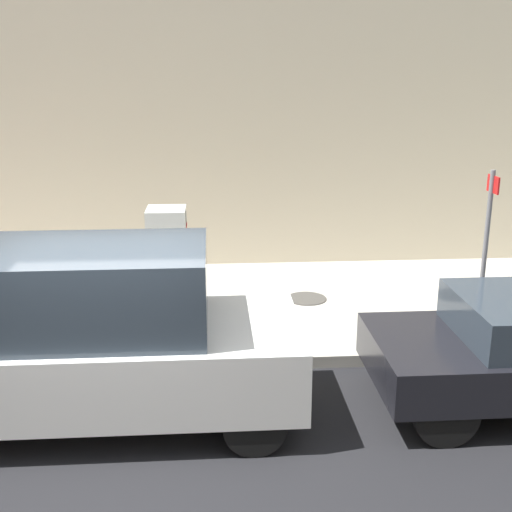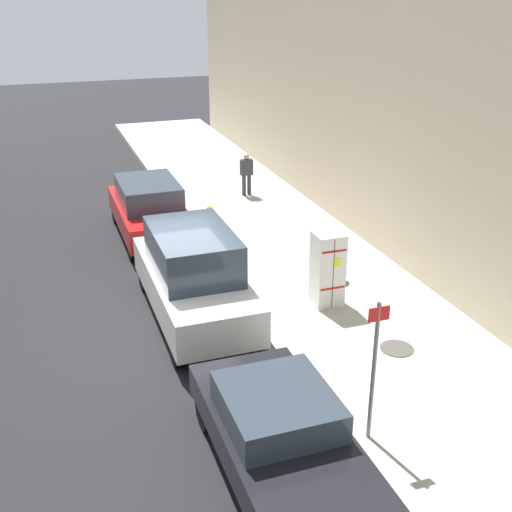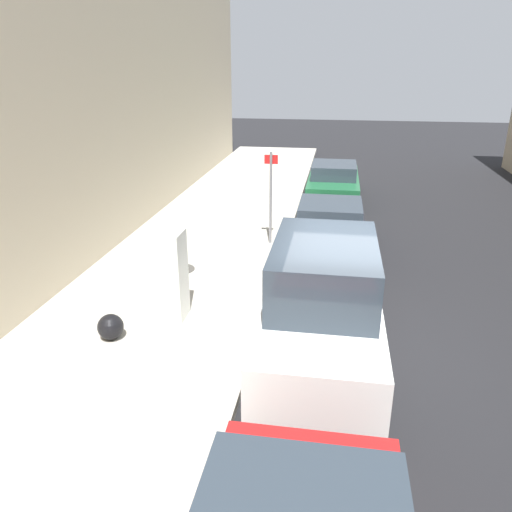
% 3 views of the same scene
% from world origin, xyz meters
% --- Properties ---
extents(ground_plane, '(80.00, 80.00, 0.00)m').
position_xyz_m(ground_plane, '(0.00, 0.00, 0.00)').
color(ground_plane, black).
extents(sidewalk_slab, '(4.62, 44.00, 0.18)m').
position_xyz_m(sidewalk_slab, '(-4.08, 0.00, 0.09)').
color(sidewalk_slab, '#B2ADA0').
rests_on(sidewalk_slab, ground).
extents(building_facade_near, '(1.94, 39.60, 9.97)m').
position_xyz_m(building_facade_near, '(-7.36, 0.00, 4.98)').
color(building_facade_near, beige).
rests_on(building_facade_near, ground).
extents(discarded_refrigerator, '(0.67, 0.63, 1.77)m').
position_xyz_m(discarded_refrigerator, '(-3.62, 0.41, 1.06)').
color(discarded_refrigerator, silver).
rests_on(discarded_refrigerator, sidewalk_slab).
extents(manhole_cover, '(0.70, 0.70, 0.02)m').
position_xyz_m(manhole_cover, '(-4.14, 2.78, 0.19)').
color(manhole_cover, '#47443F').
rests_on(manhole_cover, sidewalk_slab).
extents(street_sign_post, '(0.36, 0.07, 2.54)m').
position_xyz_m(street_sign_post, '(-2.23, 5.06, 1.60)').
color(street_sign_post, slate).
rests_on(street_sign_post, sidewalk_slab).
extents(fire_hydrant, '(0.22, 0.22, 0.76)m').
position_xyz_m(fire_hydrant, '(-2.35, -5.24, 0.57)').
color(fire_hydrant, gold).
rests_on(fire_hydrant, sidewalk_slab).
extents(trash_bag, '(0.47, 0.47, 0.47)m').
position_xyz_m(trash_bag, '(-4.39, -0.59, 0.42)').
color(trash_bag, black).
rests_on(trash_bag, sidewalk_slab).
extents(pedestrian_walking_far, '(0.43, 0.22, 1.50)m').
position_xyz_m(pedestrian_walking_far, '(-4.49, -8.12, 1.03)').
color(pedestrian_walking_far, '#333338').
rests_on(pedestrian_walking_far, sidewalk_slab).
extents(parked_suv_red, '(1.91, 4.41, 1.75)m').
position_xyz_m(parked_suv_red, '(-0.60, -5.70, 0.90)').
color(parked_suv_red, red).
rests_on(parked_suv_red, ground).
extents(parked_van_white, '(1.94, 4.85, 2.15)m').
position_xyz_m(parked_van_white, '(-0.60, -0.27, 1.06)').
color(parked_van_white, silver).
rests_on(parked_van_white, ground).
extents(parked_sedan_dark, '(1.88, 4.34, 1.42)m').
position_xyz_m(parked_sedan_dark, '(-0.60, 5.19, 0.75)').
color(parked_sedan_dark, black).
rests_on(parked_sedan_dark, ground).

